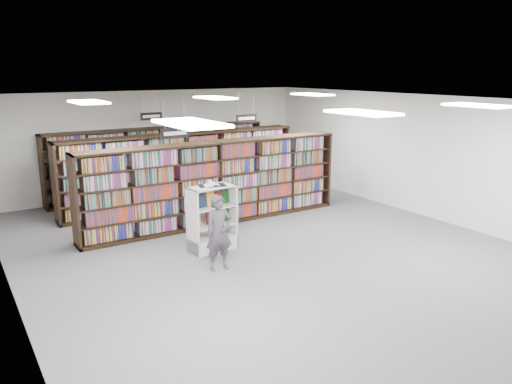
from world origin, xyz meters
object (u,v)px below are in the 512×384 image
bookshelf_row_near (217,183)px  open_book (211,184)px  shopper (219,233)px  endcap_display (211,228)px

bookshelf_row_near → open_book: bearing=-121.2°
shopper → open_book: bearing=73.6°
endcap_display → open_book: (0.03, 0.01, 0.97)m
endcap_display → shopper: shopper is taller
bookshelf_row_near → shopper: size_ratio=4.66×
bookshelf_row_near → open_book: bookshelf_row_near is taller
bookshelf_row_near → open_book: size_ratio=10.93×
endcap_display → open_book: bearing=10.4°
endcap_display → bookshelf_row_near: bearing=53.3°
bookshelf_row_near → open_book: (-0.98, -1.61, 0.40)m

